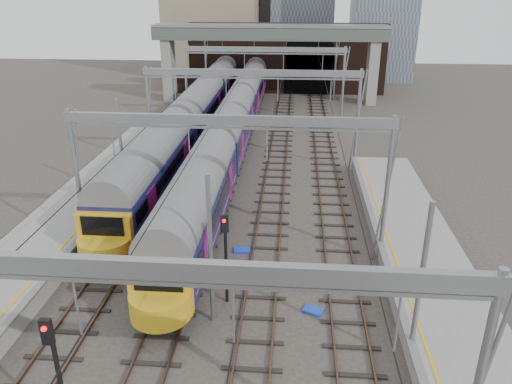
# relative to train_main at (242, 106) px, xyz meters

# --- Properties ---
(ground) EXTENTS (160.00, 160.00, 0.00)m
(ground) POSITION_rel_train_main_xyz_m (2.00, -32.92, -2.47)
(ground) COLOR #38332D
(ground) RESTS_ON ground
(platform_right) EXTENTS (4.32, 47.00, 1.12)m
(platform_right) POSITION_rel_train_main_xyz_m (12.18, -34.42, -1.92)
(platform_right) COLOR gray
(platform_right) RESTS_ON ground
(tracks) EXTENTS (14.40, 80.00, 0.22)m
(tracks) POSITION_rel_train_main_xyz_m (2.00, -17.92, -2.45)
(tracks) COLOR #4C3828
(tracks) RESTS_ON ground
(overhead_line) EXTENTS (16.80, 80.00, 8.00)m
(overhead_line) POSITION_rel_train_main_xyz_m (2.00, -11.43, 4.09)
(overhead_line) COLOR gray
(overhead_line) RESTS_ON ground
(retaining_wall) EXTENTS (28.00, 2.75, 9.00)m
(retaining_wall) POSITION_rel_train_main_xyz_m (3.40, 19.01, 1.86)
(retaining_wall) COLOR black
(retaining_wall) RESTS_ON ground
(overbridge) EXTENTS (28.00, 3.00, 9.25)m
(overbridge) POSITION_rel_train_main_xyz_m (2.00, 13.08, 4.79)
(overbridge) COLOR gray
(overbridge) RESTS_ON ground
(train_main) EXTENTS (2.78, 64.17, 4.78)m
(train_main) POSITION_rel_train_main_xyz_m (0.00, 0.00, 0.00)
(train_main) COLOR black
(train_main) RESTS_ON ground
(train_second) EXTENTS (2.89, 66.88, 4.95)m
(train_second) POSITION_rel_train_main_xyz_m (-4.00, 5.83, 0.07)
(train_second) COLOR black
(train_second) RESTS_ON ground
(signal_near_left) EXTENTS (0.35, 0.47, 4.86)m
(signal_near_left) POSITION_rel_train_main_xyz_m (-1.76, -37.48, 0.60)
(signal_near_left) COLOR black
(signal_near_left) RESTS_ON ground
(signal_near_centre) EXTENTS (0.37, 0.46, 4.62)m
(signal_near_centre) POSITION_rel_train_main_xyz_m (2.43, -29.53, 0.46)
(signal_near_centre) COLOR black
(signal_near_centre) RESTS_ON ground
(equip_cover_a) EXTENTS (1.05, 0.84, 0.11)m
(equip_cover_a) POSITION_rel_train_main_xyz_m (-0.18, -31.79, -2.42)
(equip_cover_a) COLOR blue
(equip_cover_a) RESTS_ON ground
(equip_cover_b) EXTENTS (0.99, 0.74, 0.11)m
(equip_cover_b) POSITION_rel_train_main_xyz_m (2.63, -24.65, -2.42)
(equip_cover_b) COLOR blue
(equip_cover_b) RESTS_ON ground
(equip_cover_c) EXTENTS (1.06, 0.91, 0.11)m
(equip_cover_c) POSITION_rel_train_main_xyz_m (6.48, -29.92, -2.42)
(equip_cover_c) COLOR blue
(equip_cover_c) RESTS_ON ground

